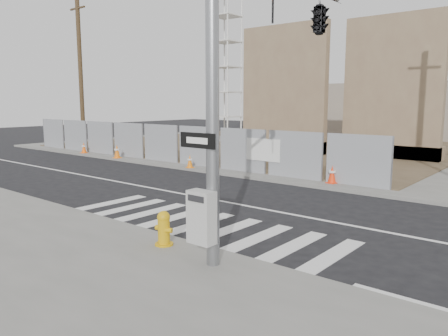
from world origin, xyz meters
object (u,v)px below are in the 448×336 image
Objects in this scene: fire_hydrant at (164,228)px; traffic_cone_d at (332,174)px; traffic_cone_b at (117,152)px; signal_pole at (289,40)px; crane_tower at (226,30)px; traffic_cone_c at (190,161)px; traffic_cone_a at (84,148)px.

fire_hydrant is 9.52m from traffic_cone_d.
traffic_cone_d is (13.07, 0.68, -0.03)m from traffic_cone_b.
crane_tower is at bearing 132.57° from signal_pole.
crane_tower is at bearing 102.77° from fire_hydrant.
crane_tower reaches higher than traffic_cone_c.
traffic_cone_a is at bearing 178.75° from traffic_cone_c.
traffic_cone_a is at bearing 128.81° from fire_hydrant.
fire_hydrant reaches higher than traffic_cone_c.
traffic_cone_a is 3.70m from traffic_cone_b.
traffic_cone_d is (15.40, -12.10, -8.55)m from crane_tower.
fire_hydrant is 1.10× the size of traffic_cone_d.
traffic_cone_c is at bearing -1.25° from traffic_cone_a.
traffic_cone_d is at bearing 106.77° from signal_pole.
signal_pole is 10.82× the size of traffic_cone_c.
traffic_cone_b is 1.20× the size of traffic_cone_c.
traffic_cone_b reaches higher than traffic_cone_d.
traffic_cone_b reaches higher than traffic_cone_c.
signal_pole reaches higher than traffic_cone_b.
signal_pole is 8.43m from traffic_cone_d.
traffic_cone_a is at bearing -96.19° from crane_tower.
traffic_cone_b is at bearing -3.23° from traffic_cone_a.
crane_tower is 22.77× the size of fire_hydrant.
signal_pole is 8.78× the size of fire_hydrant.
traffic_cone_a is 9.52m from traffic_cone_c.
crane_tower is 23.30× the size of traffic_cone_b.
traffic_cone_b is (-13.52, 8.83, -0.01)m from fire_hydrant.
traffic_cone_c is (-9.34, 6.27, -4.35)m from signal_pole.
signal_pole is 12.06m from traffic_cone_c.
traffic_cone_d is at bearing 1.60° from traffic_cone_a.
fire_hydrant is 11.72m from traffic_cone_c.
traffic_cone_b is 5.82m from traffic_cone_c.
traffic_cone_d is at bearing 2.97° from traffic_cone_b.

